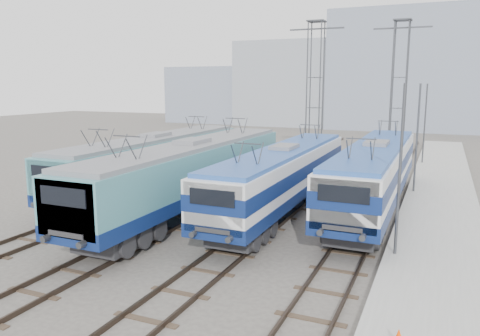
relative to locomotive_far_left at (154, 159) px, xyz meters
name	(u,v)px	position (x,y,z in m)	size (l,w,h in m)	color
ground	(182,247)	(6.75, -8.11, -2.25)	(160.00, 160.00, 0.00)	#514C47
platform	(440,222)	(16.95, -0.11, -2.10)	(4.00, 70.00, 0.30)	#9E9E99
locomotive_far_left	(154,159)	(0.00, 0.00, 0.00)	(2.86, 18.05, 3.40)	navy
locomotive_center_left	(191,171)	(4.50, -3.29, 0.09)	(2.98, 18.86, 3.55)	navy
locomotive_center_right	(283,173)	(9.00, -1.18, -0.03)	(2.74, 17.30, 3.25)	navy
locomotive_far_right	(375,170)	(13.50, 1.24, 0.06)	(2.86, 18.06, 3.39)	navy
catenary_tower_west	(315,88)	(6.75, 13.89, 4.39)	(4.50, 1.20, 12.00)	#3F4247
catenary_tower_east	(399,88)	(13.25, 15.89, 4.39)	(4.50, 1.20, 12.00)	#3F4247
mast_front	(400,175)	(15.35, -6.11, 1.25)	(0.12, 0.12, 7.00)	#3F4247
mast_mid	(417,141)	(15.35, 5.89, 1.25)	(0.12, 0.12, 7.00)	#3F4247
mast_rear	(425,125)	(15.35, 17.89, 1.25)	(0.12, 0.12, 7.00)	#3F4247
building_west	(294,84)	(-7.25, 53.89, 4.75)	(18.00, 12.00, 14.00)	gray
building_center	(405,71)	(10.75, 53.89, 6.75)	(22.00, 14.00, 18.00)	gray
building_far_west	(211,95)	(-23.25, 53.89, 2.75)	(14.00, 10.00, 10.00)	gray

